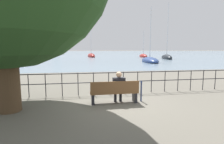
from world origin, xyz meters
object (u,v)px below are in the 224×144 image
at_px(sailboat_1, 91,56).
at_px(sailboat_3, 150,60).
at_px(sailboat_2, 25,59).
at_px(seated_person_left, 119,86).
at_px(closed_umbrella, 141,90).
at_px(sailboat_0, 143,56).
at_px(park_bench, 114,92).
at_px(sailboat_4, 167,57).
at_px(harbor_lighthouse, 56,39).

relative_size(sailboat_1, sailboat_3, 1.05).
xyz_separation_m(sailboat_2, sailboat_3, (21.76, -5.30, -0.08)).
bearing_deg(seated_person_left, sailboat_2, 113.17).
distance_m(closed_umbrella, sailboat_0, 43.96).
height_order(park_bench, seated_person_left, seated_person_left).
xyz_separation_m(park_bench, sailboat_3, (10.31, 21.98, -0.16)).
bearing_deg(seated_person_left, closed_umbrella, 0.69).
xyz_separation_m(park_bench, sailboat_4, (18.34, 31.61, -0.07)).
distance_m(park_bench, sailboat_3, 24.28).
bearing_deg(sailboat_3, sailboat_1, 120.70).
height_order(sailboat_2, sailboat_3, sailboat_2).
height_order(sailboat_0, sailboat_1, sailboat_1).
relative_size(sailboat_1, harbor_lighthouse, 0.47).
bearing_deg(sailboat_2, closed_umbrella, -78.19).
bearing_deg(park_bench, sailboat_0, 68.72).
xyz_separation_m(sailboat_1, sailboat_3, (8.82, -23.06, -0.07)).
bearing_deg(park_bench, sailboat_2, 112.78).
height_order(seated_person_left, sailboat_4, sailboat_4).
distance_m(park_bench, sailboat_0, 44.44).
distance_m(sailboat_0, sailboat_2, 30.99).
bearing_deg(seated_person_left, harbor_lighthouse, 98.71).
bearing_deg(harbor_lighthouse, sailboat_3, -74.24).
xyz_separation_m(sailboat_0, sailboat_2, (-27.58, -14.13, 0.06)).
bearing_deg(sailboat_2, sailboat_3, -26.70).
relative_size(sailboat_4, harbor_lighthouse, 0.61).
bearing_deg(park_bench, closed_umbrella, 4.42).
xyz_separation_m(closed_umbrella, sailboat_4, (17.22, 31.52, -0.12)).
bearing_deg(sailboat_3, seated_person_left, -105.02).
bearing_deg(seated_person_left, sailboat_1, 88.34).
relative_size(sailboat_2, sailboat_3, 1.06).
xyz_separation_m(closed_umbrella, sailboat_2, (-12.58, 27.19, -0.13)).
height_order(park_bench, sailboat_2, sailboat_2).
bearing_deg(closed_umbrella, sailboat_2, 114.83).
bearing_deg(sailboat_4, harbor_lighthouse, 126.25).
bearing_deg(closed_umbrella, sailboat_4, 61.36).
xyz_separation_m(sailboat_1, sailboat_4, (16.85, -13.44, 0.02)).
height_order(closed_umbrella, sailboat_1, sailboat_1).
distance_m(seated_person_left, harbor_lighthouse, 128.06).
xyz_separation_m(park_bench, closed_umbrella, (1.12, 0.09, 0.05)).
distance_m(sailboat_0, sailboat_3, 20.28).
distance_m(sailboat_2, sailboat_3, 22.40).
bearing_deg(seated_person_left, sailboat_3, 65.21).
xyz_separation_m(seated_person_left, sailboat_3, (10.12, 21.91, -0.41)).
height_order(sailboat_3, sailboat_4, sailboat_4).
relative_size(park_bench, harbor_lighthouse, 0.09).
height_order(seated_person_left, sailboat_3, sailboat_3).
relative_size(park_bench, sailboat_1, 0.19).
height_order(seated_person_left, sailboat_1, sailboat_1).
xyz_separation_m(closed_umbrella, harbor_lighthouse, (-20.27, 126.23, 9.56)).
bearing_deg(sailboat_4, sailboat_2, -157.07).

